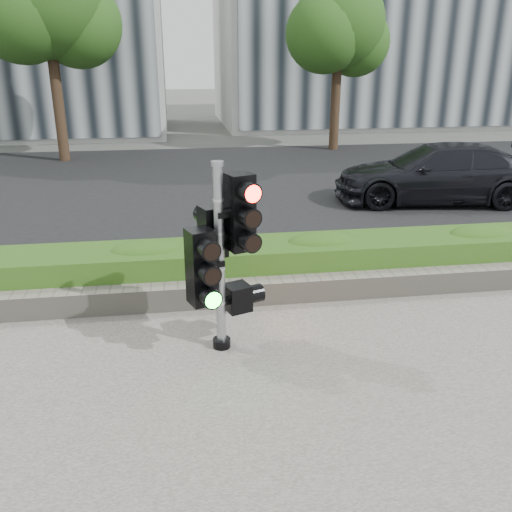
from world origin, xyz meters
name	(u,v)px	position (x,y,z in m)	size (l,w,h in m)	color
ground	(248,376)	(0.00, 0.00, 0.00)	(120.00, 120.00, 0.00)	#51514C
road	(201,184)	(0.00, 10.00, 0.01)	(60.00, 13.00, 0.02)	black
curb	(223,270)	(0.00, 3.15, 0.06)	(60.00, 0.25, 0.12)	gray
stone_wall	(230,293)	(0.00, 1.90, 0.20)	(12.00, 0.32, 0.34)	gray
hedge	(226,266)	(0.00, 2.55, 0.37)	(12.00, 1.00, 0.68)	#5F912C
building_right	(388,6)	(11.00, 25.00, 6.00)	(18.00, 10.00, 12.00)	#B7B7B2
tree_left	(46,3)	(-4.52, 14.56, 5.04)	(4.61, 4.03, 7.34)	black
tree_right	(338,26)	(5.48, 15.55, 4.48)	(4.10, 3.58, 6.53)	black
traffic_signal	(221,249)	(-0.22, 0.71, 1.31)	(0.84, 0.73, 2.31)	black
car_dark	(436,173)	(5.65, 7.12, 0.73)	(2.00, 4.93, 1.43)	black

